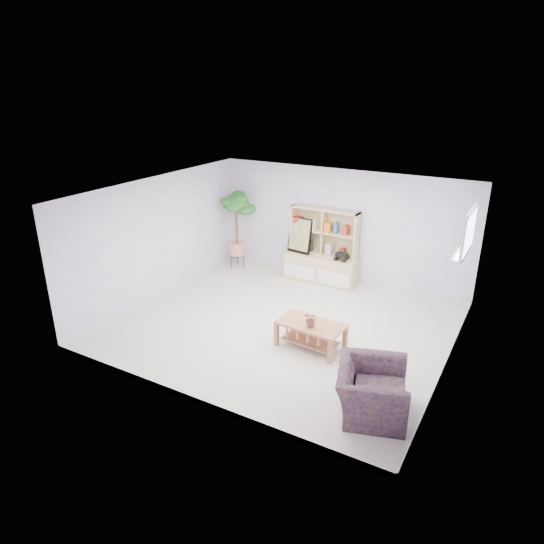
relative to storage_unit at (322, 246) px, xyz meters
The scene contains 14 objects.
floor 2.39m from the storage_unit, 82.38° to the right, with size 5.50×5.00×0.01m, color beige.
ceiling 2.77m from the storage_unit, 82.38° to the right, with size 5.50×5.00×0.01m, color silver.
walls 2.30m from the storage_unit, 82.38° to the right, with size 5.51×5.01×2.40m.
baseboard 2.38m from the storage_unit, 82.38° to the right, with size 5.50×5.00×0.10m, color silver, non-canonical shape.
window 3.65m from the storage_unit, 28.43° to the right, with size 0.10×0.98×0.68m, color silver, non-canonical shape.
window_sill 3.51m from the storage_unit, 28.91° to the right, with size 0.14×1.00×0.04m, color silver.
storage_unit is the anchor object (origin of this frame).
poster 0.53m from the storage_unit, behind, with size 0.55×0.13×0.76m, color yellow, non-canonical shape.
toy_truck 0.51m from the storage_unit, 10.18° to the right, with size 0.34×0.23×0.18m, color black, non-canonical shape.
coffee_table 2.87m from the storage_unit, 69.08° to the right, with size 1.05×0.58×0.43m, color #8F5C3E, non-canonical shape.
table_plant 2.94m from the storage_unit, 68.90° to the right, with size 0.23×0.20×0.25m, color #227734.
floor_tree 2.01m from the storage_unit, behind, with size 0.65×0.65×1.76m, color #1C661E, non-canonical shape.
armchair 4.46m from the storage_unit, 57.31° to the right, with size 1.01×0.88×0.75m, color #0F0D3D.
sill_plant 3.48m from the storage_unit, 26.53° to the right, with size 0.14×0.11×0.25m, color #1C661E.
Camera 1 is at (3.57, -6.69, 4.07)m, focal length 32.00 mm.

